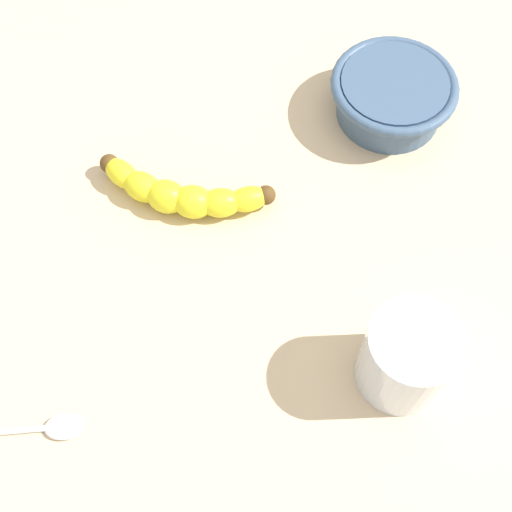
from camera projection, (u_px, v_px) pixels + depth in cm
name	position (u px, v px, depth cm)	size (l,w,h in cm)	color
wooden_tabletop	(209.00, 241.00, 72.11)	(120.00, 120.00, 3.00)	beige
banana	(182.00, 194.00, 70.96)	(18.22, 8.82, 3.49)	yellow
smoothie_glass	(406.00, 358.00, 60.13)	(8.08, 8.08, 8.97)	silver
ceramic_bowl	(392.00, 95.00, 75.30)	(13.88, 13.88, 5.21)	#3D5675
teaspoon	(57.00, 427.00, 61.16)	(11.21, 2.42, 0.80)	silver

